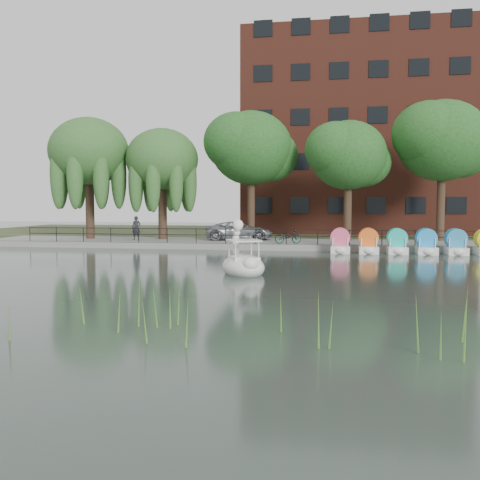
% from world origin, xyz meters
% --- Properties ---
extents(ground_plane, '(120.00, 120.00, 0.00)m').
position_xyz_m(ground_plane, '(0.00, 0.00, 0.00)').
color(ground_plane, '#415048').
extents(promenade, '(40.00, 6.00, 0.40)m').
position_xyz_m(promenade, '(0.00, 16.00, 0.20)').
color(promenade, gray).
rests_on(promenade, ground_plane).
extents(kerb, '(40.00, 0.25, 0.40)m').
position_xyz_m(kerb, '(0.00, 13.05, 0.20)').
color(kerb, gray).
rests_on(kerb, ground_plane).
extents(land_strip, '(60.00, 22.00, 0.36)m').
position_xyz_m(land_strip, '(0.00, 30.00, 0.18)').
color(land_strip, '#47512D').
rests_on(land_strip, ground_plane).
extents(railing, '(32.00, 0.05, 1.00)m').
position_xyz_m(railing, '(0.00, 13.25, 1.15)').
color(railing, black).
rests_on(railing, promenade).
extents(apartment_building, '(20.00, 10.07, 18.00)m').
position_xyz_m(apartment_building, '(7.00, 29.97, 9.36)').
color(apartment_building, '#4C1E16').
rests_on(apartment_building, land_strip).
extents(willow_left, '(5.88, 5.88, 9.01)m').
position_xyz_m(willow_left, '(-13.00, 16.50, 6.87)').
color(willow_left, '#473323').
rests_on(willow_left, promenade).
extents(willow_mid, '(5.32, 5.32, 8.15)m').
position_xyz_m(willow_mid, '(-7.50, 17.00, 6.25)').
color(willow_mid, '#473323').
rests_on(willow_mid, promenade).
extents(broadleaf_center, '(6.00, 6.00, 9.25)m').
position_xyz_m(broadleaf_center, '(-1.00, 18.00, 7.06)').
color(broadleaf_center, '#473323').
rests_on(broadleaf_center, promenade).
extents(broadleaf_right, '(5.40, 5.40, 8.32)m').
position_xyz_m(broadleaf_right, '(6.00, 17.50, 6.39)').
color(broadleaf_right, '#473323').
rests_on(broadleaf_right, promenade).
extents(broadleaf_far, '(6.30, 6.30, 9.71)m').
position_xyz_m(broadleaf_far, '(12.50, 18.50, 7.40)').
color(broadleaf_far, '#473323').
rests_on(broadleaf_far, promenade).
extents(minivan, '(3.53, 5.93, 1.55)m').
position_xyz_m(minivan, '(-1.69, 16.81, 1.17)').
color(minivan, gray).
rests_on(minivan, promenade).
extents(bicycle, '(1.06, 1.82, 1.00)m').
position_xyz_m(bicycle, '(2.05, 13.94, 0.90)').
color(bicycle, gray).
rests_on(bicycle, promenade).
extents(pedestrian, '(0.78, 0.59, 1.98)m').
position_xyz_m(pedestrian, '(-9.02, 15.54, 1.39)').
color(pedestrian, black).
rests_on(pedestrian, promenade).
extents(swan_boat, '(2.72, 3.23, 2.34)m').
position_xyz_m(swan_boat, '(1.03, 1.59, 0.51)').
color(swan_boat, white).
rests_on(swan_boat, ground_plane).
extents(pedal_boat_row, '(9.65, 1.70, 1.40)m').
position_xyz_m(pedal_boat_row, '(9.65, 12.30, 0.61)').
color(pedal_boat_row, white).
rests_on(pedal_boat_row, ground_plane).
extents(reed_bank, '(24.00, 2.40, 1.20)m').
position_xyz_m(reed_bank, '(2.00, -9.50, 0.60)').
color(reed_bank, '#669938').
rests_on(reed_bank, ground_plane).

